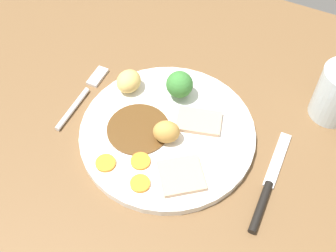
# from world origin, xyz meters

# --- Properties ---
(dining_table) EXTENTS (1.20, 0.84, 0.04)m
(dining_table) POSITION_xyz_m (0.00, 0.00, 0.02)
(dining_table) COLOR brown
(dining_table) RESTS_ON ground
(dinner_plate) EXTENTS (0.28, 0.28, 0.01)m
(dinner_plate) POSITION_xyz_m (0.02, 0.00, 0.04)
(dinner_plate) COLOR white
(dinner_plate) RESTS_ON dining_table
(gravy_pool) EXTENTS (0.10, 0.10, 0.00)m
(gravy_pool) POSITION_xyz_m (-0.02, -0.02, 0.05)
(gravy_pool) COLOR #563819
(gravy_pool) RESTS_ON dinner_plate
(meat_slice_main) EXTENTS (0.09, 0.09, 0.01)m
(meat_slice_main) POSITION_xyz_m (0.08, -0.07, 0.05)
(meat_slice_main) COLOR tan
(meat_slice_main) RESTS_ON dinner_plate
(meat_slice_under) EXTENTS (0.08, 0.07, 0.01)m
(meat_slice_under) POSITION_xyz_m (0.06, 0.04, 0.05)
(meat_slice_under) COLOR tan
(meat_slice_under) RESTS_ON dinner_plate
(roast_potato_left) EXTENTS (0.05, 0.05, 0.04)m
(roast_potato_left) POSITION_xyz_m (-0.08, 0.05, 0.07)
(roast_potato_left) COLOR #D8B260
(roast_potato_left) RESTS_ON dinner_plate
(roast_potato_right) EXTENTS (0.05, 0.05, 0.04)m
(roast_potato_right) POSITION_xyz_m (0.03, -0.01, 0.07)
(roast_potato_right) COLOR #BC8C42
(roast_potato_right) RESTS_ON dinner_plate
(carrot_coin_front) EXTENTS (0.03, 0.03, 0.00)m
(carrot_coin_front) POSITION_xyz_m (0.01, -0.07, 0.05)
(carrot_coin_front) COLOR orange
(carrot_coin_front) RESTS_ON dinner_plate
(carrot_coin_back) EXTENTS (0.03, 0.03, 0.00)m
(carrot_coin_back) POSITION_xyz_m (-0.04, -0.10, 0.05)
(carrot_coin_back) COLOR orange
(carrot_coin_back) RESTS_ON dinner_plate
(carrot_coin_side) EXTENTS (0.03, 0.03, 0.01)m
(carrot_coin_side) POSITION_xyz_m (0.03, -0.10, 0.05)
(carrot_coin_side) COLOR orange
(carrot_coin_side) RESTS_ON dinner_plate
(broccoli_floret) EXTENTS (0.05, 0.05, 0.05)m
(broccoli_floret) POSITION_xyz_m (0.01, 0.08, 0.08)
(broccoli_floret) COLOR #8CB766
(broccoli_floret) RESTS_ON dinner_plate
(fork) EXTENTS (0.02, 0.15, 0.01)m
(fork) POSITION_xyz_m (-0.15, 0.01, 0.04)
(fork) COLOR silver
(fork) RESTS_ON dining_table
(knife) EXTENTS (0.02, 0.19, 0.01)m
(knife) POSITION_xyz_m (0.20, -0.02, 0.04)
(knife) COLOR black
(knife) RESTS_ON dining_table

